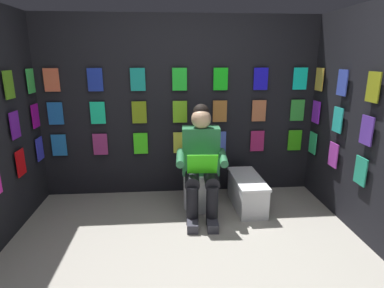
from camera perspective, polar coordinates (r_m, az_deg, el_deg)
The scene contains 5 objects.
display_wall_back at distance 3.86m, azimuth -2.25°, elevation 6.61°, with size 3.40×0.14×2.14m.
display_wall_left at distance 3.44m, azimuth 28.13°, elevation 3.72°, with size 0.14×1.83×2.14m.
toilet at distance 3.64m, azimuth 1.45°, elevation -6.08°, with size 0.41×0.56×0.77m.
person_reading at distance 3.34m, azimuth 1.69°, elevation -3.14°, with size 0.54×0.70×1.19m.
comic_longbox_near at distance 3.69m, azimuth 9.91°, elevation -8.53°, with size 0.33×0.74×0.36m.
Camera 1 is at (0.15, 1.93, 1.66)m, focal length 29.44 mm.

